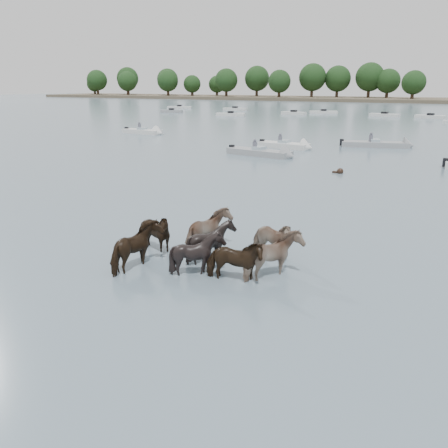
% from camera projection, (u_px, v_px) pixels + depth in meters
% --- Properties ---
extents(ground, '(400.00, 400.00, 0.00)m').
position_uv_depth(ground, '(134.00, 260.00, 15.06)').
color(ground, '#4C626D').
rests_on(ground, ground).
extents(shoreline, '(160.00, 30.00, 1.00)m').
position_uv_depth(shoreline, '(227.00, 97.00, 172.72)').
color(shoreline, '#4C4233').
rests_on(shoreline, ground).
extents(pony_herd, '(6.45, 4.48, 1.64)m').
position_uv_depth(pony_herd, '(209.00, 247.00, 14.53)').
color(pony_herd, black).
rests_on(pony_herd, ground).
extents(swimming_pony, '(0.72, 0.44, 0.44)m').
position_uv_depth(swimming_pony, '(339.00, 172.00, 29.55)').
color(swimming_pony, black).
rests_on(swimming_pony, ground).
extents(motorboat_a, '(5.31, 2.19, 1.92)m').
position_uv_depth(motorboat_a, '(291.00, 146.00, 40.64)').
color(motorboat_a, silver).
rests_on(motorboat_a, ground).
extents(motorboat_b, '(6.21, 2.58, 1.92)m').
position_uv_depth(motorboat_b, '(267.00, 153.00, 36.39)').
color(motorboat_b, gray).
rests_on(motorboat_b, ground).
extents(motorboat_c, '(6.67, 3.19, 1.92)m').
position_uv_depth(motorboat_c, '(384.00, 145.00, 41.60)').
color(motorboat_c, gray).
rests_on(motorboat_c, ground).
extents(motorboat_f, '(5.65, 2.01, 1.92)m').
position_uv_depth(motorboat_f, '(147.00, 132.00, 52.40)').
color(motorboat_f, silver).
rests_on(motorboat_f, ground).
extents(distant_flotilla, '(104.79, 28.19, 0.93)m').
position_uv_depth(distant_flotilla, '(394.00, 115.00, 79.64)').
color(distant_flotilla, silver).
rests_on(distant_flotilla, ground).
extents(treeline, '(141.28, 23.42, 12.50)m').
position_uv_depth(treeline, '(231.00, 80.00, 170.07)').
color(treeline, '#382619').
rests_on(treeline, ground).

